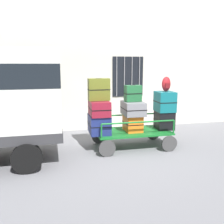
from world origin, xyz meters
The scene contains 13 objects.
ground_plane centered at (0.00, 0.00, 0.00)m, with size 40.00×40.00×0.00m, color slate.
building_wall centered at (0.00, 2.91, 2.50)m, with size 12.00×0.38×5.00m.
luggage_cart centered at (0.39, 0.35, 0.41)m, with size 2.28×1.26×0.51m.
cart_railing centered at (0.39, 0.35, 0.84)m, with size 2.16×1.12×0.41m.
suitcase_left_bottom centered at (-0.62, 0.36, 0.77)m, with size 0.59×0.85×0.53m.
suitcase_left_middle centered at (-0.62, 0.31, 1.25)m, with size 0.56×0.86×0.42m.
suitcase_left_top centered at (-0.62, 0.34, 1.77)m, with size 0.61×0.30×0.63m.
suitcase_midleft_bottom centered at (0.39, 0.36, 0.75)m, with size 0.47×0.64×0.49m.
suitcase_midleft_middle centered at (0.39, 0.34, 1.19)m, with size 0.60×0.79×0.39m.
suitcase_midleft_top centered at (0.39, 0.37, 1.63)m, with size 0.51×0.30×0.48m.
suitcase_center_bottom centered at (1.41, 0.37, 0.78)m, with size 0.54×0.58×0.55m.
suitcase_center_middle centered at (1.41, 0.37, 1.36)m, with size 0.55×0.64×0.61m.
backpack centered at (1.44, 0.39, 1.88)m, with size 0.27×0.22×0.44m.
Camera 1 is at (-1.92, -6.70, 2.48)m, focal length 40.99 mm.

